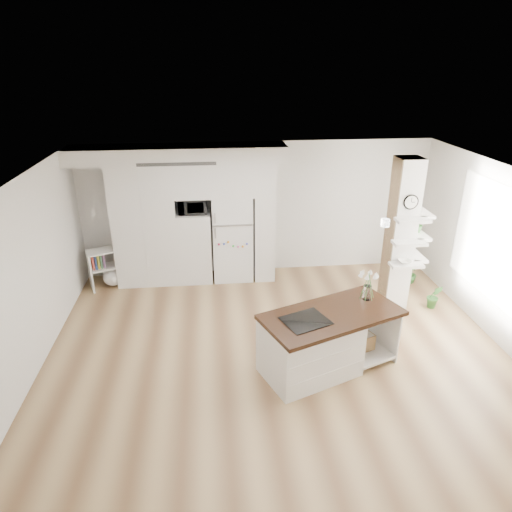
{
  "coord_description": "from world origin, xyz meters",
  "views": [
    {
      "loc": [
        -0.93,
        -5.83,
        4.16
      ],
      "look_at": [
        -0.23,
        0.9,
        1.22
      ],
      "focal_mm": 32.0,
      "sensor_mm": 36.0,
      "label": 1
    }
  ],
  "objects_px": {
    "kitchen_island": "(317,343)",
    "bookshelf": "(109,270)",
    "refrigerator": "(232,237)",
    "floor_plant_a": "(434,296)"
  },
  "relations": [
    {
      "from": "kitchen_island",
      "to": "floor_plant_a",
      "type": "height_order",
      "value": "kitchen_island"
    },
    {
      "from": "kitchen_island",
      "to": "bookshelf",
      "type": "relative_size",
      "value": 2.78
    },
    {
      "from": "refrigerator",
      "to": "bookshelf",
      "type": "height_order",
      "value": "refrigerator"
    },
    {
      "from": "refrigerator",
      "to": "floor_plant_a",
      "type": "xyz_separation_m",
      "value": [
        3.52,
        -1.67,
        -0.64
      ]
    },
    {
      "from": "kitchen_island",
      "to": "bookshelf",
      "type": "bearing_deg",
      "value": 117.01
    },
    {
      "from": "bookshelf",
      "to": "floor_plant_a",
      "type": "height_order",
      "value": "bookshelf"
    },
    {
      "from": "bookshelf",
      "to": "refrigerator",
      "type": "bearing_deg",
      "value": -17.9
    },
    {
      "from": "bookshelf",
      "to": "floor_plant_a",
      "type": "relative_size",
      "value": 1.7
    },
    {
      "from": "refrigerator",
      "to": "bookshelf",
      "type": "xyz_separation_m",
      "value": [
        -2.45,
        -0.17,
        -0.54
      ]
    },
    {
      "from": "refrigerator",
      "to": "kitchen_island",
      "type": "relative_size",
      "value": 0.8
    }
  ]
}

